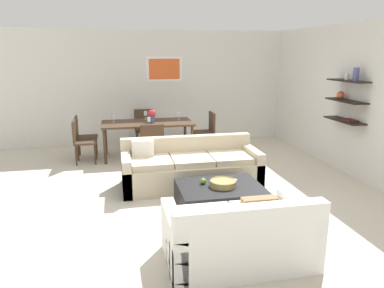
{
  "coord_description": "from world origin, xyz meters",
  "views": [
    {
      "loc": [
        -1.14,
        -5.45,
        2.18
      ],
      "look_at": [
        0.05,
        0.2,
        0.75
      ],
      "focal_mm": 34.7,
      "sensor_mm": 36.0,
      "label": 1
    }
  ],
  "objects_px": {
    "wine_glass_left_far": "(113,117)",
    "wine_glass_head": "(145,114)",
    "dining_chair_head": "(144,126)",
    "centerpiece_vase": "(152,115)",
    "wine_glass_foot": "(149,120)",
    "loveseat_white": "(239,236)",
    "dining_chair_left_far": "(82,134)",
    "dining_chair_foot": "(152,143)",
    "dining_chair_right_far": "(207,129)",
    "dining_table": "(147,125)",
    "dining_chair_left_near": "(81,139)",
    "candle_jar": "(235,182)",
    "decorative_bowl": "(223,183)",
    "apple_on_coffee_table": "(203,181)",
    "sofa_beige": "(190,169)",
    "wine_glass_right_far": "(179,115)",
    "coffee_table": "(220,198)"
  },
  "relations": [
    {
      "from": "wine_glass_left_far",
      "to": "wine_glass_head",
      "type": "distance_m",
      "value": 0.75
    },
    {
      "from": "dining_chair_head",
      "to": "centerpiece_vase",
      "type": "relative_size",
      "value": 3.28
    },
    {
      "from": "wine_glass_foot",
      "to": "centerpiece_vase",
      "type": "height_order",
      "value": "centerpiece_vase"
    },
    {
      "from": "loveseat_white",
      "to": "wine_glass_foot",
      "type": "relative_size",
      "value": 8.85
    },
    {
      "from": "dining_chair_left_far",
      "to": "dining_chair_head",
      "type": "relative_size",
      "value": 1.0
    },
    {
      "from": "dining_chair_foot",
      "to": "dining_chair_left_far",
      "type": "bearing_deg",
      "value": 141.74
    },
    {
      "from": "dining_chair_foot",
      "to": "dining_chair_right_far",
      "type": "bearing_deg",
      "value": 38.26
    },
    {
      "from": "dining_table",
      "to": "dining_chair_left_near",
      "type": "relative_size",
      "value": 2.15
    },
    {
      "from": "candle_jar",
      "to": "wine_glass_head",
      "type": "relative_size",
      "value": 0.48
    },
    {
      "from": "centerpiece_vase",
      "to": "decorative_bowl",
      "type": "bearing_deg",
      "value": -77.71
    },
    {
      "from": "dining_chair_foot",
      "to": "wine_glass_foot",
      "type": "height_order",
      "value": "wine_glass_foot"
    },
    {
      "from": "apple_on_coffee_table",
      "to": "wine_glass_left_far",
      "type": "xyz_separation_m",
      "value": [
        -1.21,
        3.04,
        0.45
      ]
    },
    {
      "from": "sofa_beige",
      "to": "dining_table",
      "type": "distance_m",
      "value": 2.04
    },
    {
      "from": "loveseat_white",
      "to": "wine_glass_foot",
      "type": "xyz_separation_m",
      "value": [
        -0.57,
        3.95,
        0.58
      ]
    },
    {
      "from": "dining_chair_head",
      "to": "centerpiece_vase",
      "type": "distance_m",
      "value": 0.99
    },
    {
      "from": "wine_glass_head",
      "to": "sofa_beige",
      "type": "bearing_deg",
      "value": -77.36
    },
    {
      "from": "loveseat_white",
      "to": "wine_glass_right_far",
      "type": "height_order",
      "value": "wine_glass_right_far"
    },
    {
      "from": "loveseat_white",
      "to": "dining_chair_right_far",
      "type": "distance_m",
      "value": 4.62
    },
    {
      "from": "dining_chair_left_near",
      "to": "wine_glass_left_far",
      "type": "distance_m",
      "value": 0.81
    },
    {
      "from": "sofa_beige",
      "to": "wine_glass_foot",
      "type": "xyz_separation_m",
      "value": [
        -0.52,
        1.54,
        0.58
      ]
    },
    {
      "from": "loveseat_white",
      "to": "centerpiece_vase",
      "type": "bearing_deg",
      "value": 96.23
    },
    {
      "from": "loveseat_white",
      "to": "wine_glass_left_far",
      "type": "xyz_separation_m",
      "value": [
        -1.26,
        4.46,
        0.57
      ]
    },
    {
      "from": "centerpiece_vase",
      "to": "wine_glass_left_far",
      "type": "bearing_deg",
      "value": 168.9
    },
    {
      "from": "dining_chair_left_far",
      "to": "sofa_beige",
      "type": "bearing_deg",
      "value": -48.78
    },
    {
      "from": "wine_glass_left_far",
      "to": "wine_glass_foot",
      "type": "relative_size",
      "value": 0.95
    },
    {
      "from": "candle_jar",
      "to": "dining_chair_left_near",
      "type": "xyz_separation_m",
      "value": [
        -2.28,
        2.86,
        0.08
      ]
    },
    {
      "from": "sofa_beige",
      "to": "loveseat_white",
      "type": "height_order",
      "value": "same"
    },
    {
      "from": "coffee_table",
      "to": "dining_table",
      "type": "bearing_deg",
      "value": 103.34
    },
    {
      "from": "dining_chair_right_far",
      "to": "wine_glass_head",
      "type": "distance_m",
      "value": 1.42
    },
    {
      "from": "coffee_table",
      "to": "apple_on_coffee_table",
      "type": "xyz_separation_m",
      "value": [
        -0.21,
        0.13,
        0.23
      ]
    },
    {
      "from": "dining_chair_right_far",
      "to": "wine_glass_left_far",
      "type": "xyz_separation_m",
      "value": [
        -2.05,
        -0.09,
        0.36
      ]
    },
    {
      "from": "dining_chair_foot",
      "to": "wine_glass_head",
      "type": "height_order",
      "value": "wine_glass_head"
    },
    {
      "from": "candle_jar",
      "to": "sofa_beige",
      "type": "bearing_deg",
      "value": 109.77
    },
    {
      "from": "wine_glass_foot",
      "to": "centerpiece_vase",
      "type": "relative_size",
      "value": 0.65
    },
    {
      "from": "dining_chair_left_far",
      "to": "wine_glass_head",
      "type": "distance_m",
      "value": 1.42
    },
    {
      "from": "dining_chair_foot",
      "to": "dining_chair_left_near",
      "type": "height_order",
      "value": "same"
    },
    {
      "from": "dining_chair_head",
      "to": "wine_glass_left_far",
      "type": "distance_m",
      "value": 1.09
    },
    {
      "from": "candle_jar",
      "to": "apple_on_coffee_table",
      "type": "height_order",
      "value": "candle_jar"
    },
    {
      "from": "loveseat_white",
      "to": "dining_chair_right_far",
      "type": "height_order",
      "value": "dining_chair_right_far"
    },
    {
      "from": "dining_table",
      "to": "dining_chair_left_far",
      "type": "distance_m",
      "value": 1.38
    },
    {
      "from": "dining_chair_right_far",
      "to": "dining_chair_foot",
      "type": "bearing_deg",
      "value": -141.74
    },
    {
      "from": "loveseat_white",
      "to": "sofa_beige",
      "type": "bearing_deg",
      "value": 90.99
    },
    {
      "from": "decorative_bowl",
      "to": "wine_glass_head",
      "type": "bearing_deg",
      "value": 102.29
    },
    {
      "from": "dining_chair_right_far",
      "to": "wine_glass_foot",
      "type": "height_order",
      "value": "wine_glass_foot"
    },
    {
      "from": "dining_chair_right_far",
      "to": "apple_on_coffee_table",
      "type": "bearing_deg",
      "value": -105.04
    },
    {
      "from": "dining_chair_head",
      "to": "wine_glass_foot",
      "type": "xyz_separation_m",
      "value": [
        -0.0,
        -1.26,
        0.37
      ]
    },
    {
      "from": "sofa_beige",
      "to": "apple_on_coffee_table",
      "type": "distance_m",
      "value": 1.0
    },
    {
      "from": "dining_chair_foot",
      "to": "dining_chair_left_near",
      "type": "distance_m",
      "value": 1.5
    },
    {
      "from": "dining_table",
      "to": "dining_chair_left_far",
      "type": "relative_size",
      "value": 2.15
    },
    {
      "from": "dining_chair_left_far",
      "to": "wine_glass_left_far",
      "type": "distance_m",
      "value": 0.76
    }
  ]
}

